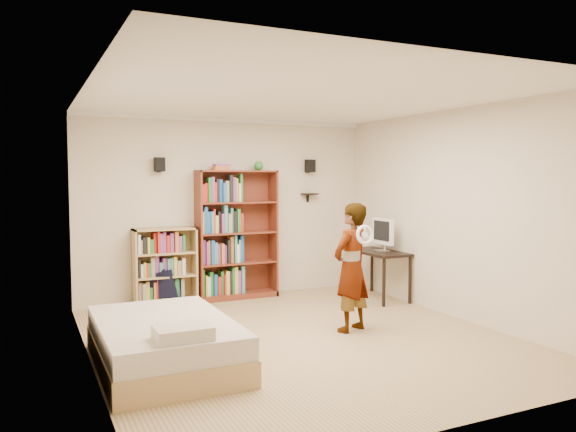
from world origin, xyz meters
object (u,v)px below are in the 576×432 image
tall_bookshelf (237,235)px  person (351,267)px  computer_desk (377,275)px  daybed (164,337)px  low_bookshelf (165,267)px

tall_bookshelf → person: size_ratio=1.26×
tall_bookshelf → computer_desk: tall_bookshelf is taller
tall_bookshelf → daybed: 3.15m
tall_bookshelf → person: 2.37m
low_bookshelf → computer_desk: low_bookshelf is taller
computer_desk → daybed: 3.93m
computer_desk → person: person is taller
low_bookshelf → person: (1.68, -2.30, 0.21)m
low_bookshelf → computer_desk: (2.98, -0.95, -0.19)m
low_bookshelf → daybed: low_bookshelf is taller
low_bookshelf → computer_desk: bearing=-17.7°
person → computer_desk: bearing=-156.7°
tall_bookshelf → low_bookshelf: size_ratio=1.75×
tall_bookshelf → computer_desk: (1.89, -0.94, -0.60)m
computer_desk → tall_bookshelf: bearing=153.6°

